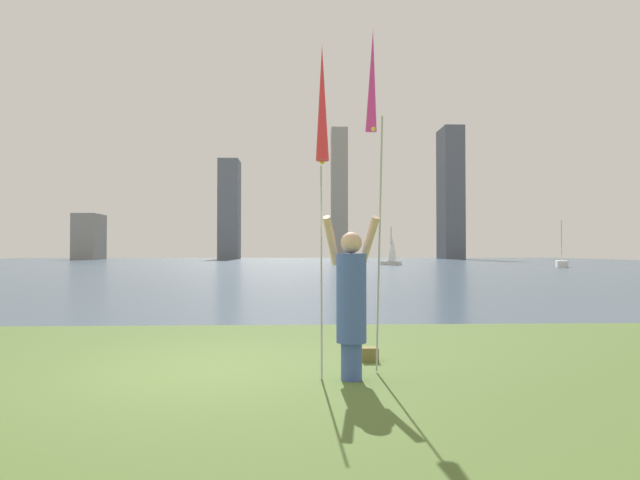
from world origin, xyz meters
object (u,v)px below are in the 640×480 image
kite_flag_left (322,109)px  sailboat_0 (392,253)px  bag (369,354)px  person (351,299)px  kite_flag_right (372,89)px  sailboat_4 (562,263)px

kite_flag_left → sailboat_0: sailboat_0 is taller
bag → person: bearing=-108.0°
kite_flag_right → bag: 3.76m
kite_flag_right → bag: (0.01, 0.41, -3.74)m
sailboat_4 → kite_flag_left: bearing=-118.8°
person → kite_flag_left: 2.36m
person → bag: 1.51m
person → sailboat_4: 52.97m
sailboat_4 → kite_flag_right: bearing=-118.5°
person → kite_flag_left: bearing=-142.0°
person → bag: bearing=91.5°
kite_flag_left → sailboat_4: (25.64, 46.67, -2.97)m
kite_flag_left → sailboat_4: sailboat_4 is taller
kite_flag_right → bag: size_ratio=18.86×
kite_flag_left → bag: 3.54m
kite_flag_left → sailboat_0: bearing=79.4°
kite_flag_left → bag: size_ratio=16.85×
kite_flag_right → sailboat_0: (9.47, 53.88, -2.44)m
kite_flag_right → sailboat_4: bearing=61.5°
bag → sailboat_0: (9.46, 53.47, 1.30)m
kite_flag_left → kite_flag_right: 1.24m
kite_flag_left → kite_flag_right: kite_flag_right is taller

